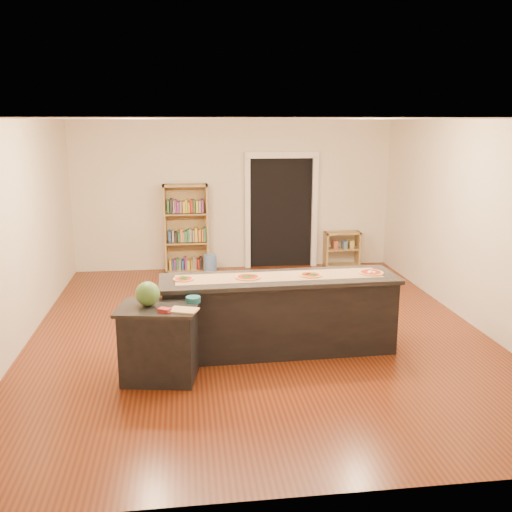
{
  "coord_description": "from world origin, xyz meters",
  "views": [
    {
      "loc": [
        -0.94,
        -7.2,
        2.78
      ],
      "look_at": [
        0.0,
        0.2,
        1.0
      ],
      "focal_mm": 40.0,
      "sensor_mm": 36.0,
      "label": 1
    }
  ],
  "objects": [
    {
      "name": "room",
      "position": [
        0.0,
        0.0,
        1.4
      ],
      "size": [
        6.0,
        7.0,
        2.8
      ],
      "color": "beige",
      "rests_on": "ground"
    },
    {
      "name": "pizza_c",
      "position": [
        0.55,
        -0.69,
        0.96
      ],
      "size": [
        0.29,
        0.29,
        0.02
      ],
      "color": "tan",
      "rests_on": "kitchen_island"
    },
    {
      "name": "kitchen_island",
      "position": [
        0.17,
        -0.69,
        0.48
      ],
      "size": [
        2.87,
        0.78,
        0.95
      ],
      "rotation": [
        0.0,
        0.0,
        0.02
      ],
      "color": "black",
      "rests_on": "ground"
    },
    {
      "name": "cutting_board",
      "position": [
        -0.98,
        -1.5,
        0.85
      ],
      "size": [
        0.34,
        0.28,
        0.02
      ],
      "primitive_type": "cube",
      "rotation": [
        0.0,
        0.0,
        -0.37
      ],
      "color": "tan",
      "rests_on": "side_counter"
    },
    {
      "name": "bookshelf",
      "position": [
        -0.91,
        3.3,
        0.82
      ],
      "size": [
        0.82,
        0.29,
        1.64
      ],
      "primitive_type": "cube",
      "color": "#A2844E",
      "rests_on": "ground"
    },
    {
      "name": "watermelon",
      "position": [
        -1.36,
        -1.26,
        0.97
      ],
      "size": [
        0.26,
        0.26,
        0.26
      ],
      "primitive_type": "sphere",
      "color": "#144214",
      "rests_on": "side_counter"
    },
    {
      "name": "waste_bin",
      "position": [
        -0.49,
        3.07,
        0.18
      ],
      "size": [
        0.24,
        0.24,
        0.36
      ],
      "primitive_type": "cylinder",
      "color": "#5278B8",
      "rests_on": "ground"
    },
    {
      "name": "package_teal",
      "position": [
        -0.87,
        -1.21,
        0.87
      ],
      "size": [
        0.16,
        0.16,
        0.06
      ],
      "primitive_type": "cylinder",
      "color": "#195966",
      "rests_on": "side_counter"
    },
    {
      "name": "pizza_b",
      "position": [
        -0.21,
        -0.69,
        0.96
      ],
      "size": [
        0.29,
        0.29,
        0.02
      ],
      "color": "tan",
      "rests_on": "kitchen_island"
    },
    {
      "name": "package_red",
      "position": [
        -1.18,
        -1.51,
        0.86
      ],
      "size": [
        0.15,
        0.13,
        0.04
      ],
      "primitive_type": "cube",
      "rotation": [
        0.0,
        0.0,
        -0.49
      ],
      "color": "maroon",
      "rests_on": "side_counter"
    },
    {
      "name": "side_counter",
      "position": [
        -1.25,
        -1.31,
        0.42
      ],
      "size": [
        0.85,
        0.62,
        0.84
      ],
      "rotation": [
        0.0,
        0.0,
        -0.17
      ],
      "color": "black",
      "rests_on": "ground"
    },
    {
      "name": "doorway",
      "position": [
        0.9,
        3.46,
        1.2
      ],
      "size": [
        1.4,
        0.09,
        2.21
      ],
      "color": "black",
      "rests_on": "room"
    },
    {
      "name": "pizza_a",
      "position": [
        -0.98,
        -0.68,
        0.96
      ],
      "size": [
        0.26,
        0.26,
        0.02
      ],
      "color": "tan",
      "rests_on": "kitchen_island"
    },
    {
      "name": "low_shelf",
      "position": [
        2.08,
        3.3,
        0.34
      ],
      "size": [
        0.68,
        0.29,
        0.68
      ],
      "primitive_type": "cube",
      "color": "#A2844E",
      "rests_on": "ground"
    },
    {
      "name": "pizza_d",
      "position": [
        1.31,
        -0.68,
        0.96
      ],
      "size": [
        0.3,
        0.3,
        0.02
      ],
      "color": "tan",
      "rests_on": "kitchen_island"
    },
    {
      "name": "kraft_paper",
      "position": [
        0.17,
        -0.66,
        0.95
      ],
      "size": [
        2.5,
        0.51,
        0.0
      ],
      "primitive_type": "cube",
      "rotation": [
        0.0,
        0.0,
        0.02
      ],
      "color": "#99754F",
      "rests_on": "kitchen_island"
    }
  ]
}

